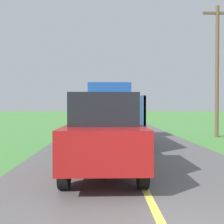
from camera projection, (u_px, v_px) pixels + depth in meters
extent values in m
cube|color=#2D2D30|center=(110.00, 130.00, 11.69)|extent=(0.90, 5.51, 0.24)
cube|color=brown|center=(110.00, 125.00, 11.68)|extent=(2.30, 5.80, 0.20)
cube|color=#1E479E|center=(109.00, 102.00, 13.61)|extent=(2.10, 1.90, 1.90)
cube|color=black|center=(109.00, 97.00, 14.56)|extent=(1.79, 0.02, 0.76)
cube|color=#2D517F|center=(83.00, 111.00, 10.66)|extent=(0.08, 3.85, 1.10)
cube|color=#2D517F|center=(138.00, 111.00, 10.72)|extent=(0.08, 3.85, 1.10)
cube|color=#2D517F|center=(112.00, 112.00, 8.81)|extent=(2.30, 0.08, 1.10)
cube|color=#2D517F|center=(110.00, 110.00, 12.58)|extent=(2.30, 0.08, 1.10)
cylinder|color=black|center=(89.00, 129.00, 13.46)|extent=(0.28, 1.00, 1.00)
cylinder|color=black|center=(130.00, 129.00, 13.51)|extent=(0.28, 1.00, 1.00)
cylinder|color=black|center=(83.00, 136.00, 10.07)|extent=(0.28, 1.00, 1.00)
cylinder|color=black|center=(138.00, 136.00, 10.12)|extent=(0.28, 1.00, 1.00)
ellipsoid|color=#7BB132|center=(118.00, 112.00, 10.58)|extent=(0.54, 0.58, 0.39)
ellipsoid|color=#82A92E|center=(104.00, 104.00, 12.06)|extent=(0.49, 0.54, 0.36)
ellipsoid|color=#6FAE36|center=(108.00, 119.00, 11.65)|extent=(0.41, 0.39, 0.43)
ellipsoid|color=#6DB325|center=(112.00, 112.00, 12.29)|extent=(0.54, 0.58, 0.36)
ellipsoid|color=#6FB321|center=(109.00, 121.00, 10.07)|extent=(0.52, 0.65, 0.48)
ellipsoid|color=#81A821|center=(107.00, 118.00, 12.22)|extent=(0.43, 0.51, 0.51)
ellipsoid|color=#7EB22D|center=(125.00, 121.00, 10.57)|extent=(0.41, 0.51, 0.39)
ellipsoid|color=#79A926|center=(99.00, 122.00, 9.23)|extent=(0.50, 0.54, 0.40)
ellipsoid|color=#71BB27|center=(90.00, 113.00, 9.59)|extent=(0.46, 0.52, 0.38)
ellipsoid|color=#70BF35|center=(118.00, 104.00, 11.58)|extent=(0.41, 0.37, 0.40)
ellipsoid|color=#7EBE2E|center=(119.00, 112.00, 11.40)|extent=(0.55, 0.56, 0.52)
cylinder|color=brown|center=(217.00, 72.00, 14.80)|extent=(0.20, 0.20, 7.32)
cube|color=brown|center=(218.00, 13.00, 14.73)|extent=(1.64, 0.12, 0.12)
cube|color=maroon|center=(104.00, 140.00, 6.48)|extent=(1.70, 4.10, 0.80)
cube|color=black|center=(104.00, 109.00, 6.26)|extent=(1.44, 2.05, 0.70)
cylinder|color=black|center=(78.00, 151.00, 7.74)|extent=(0.20, 0.64, 0.64)
cylinder|color=black|center=(130.00, 151.00, 7.78)|extent=(0.20, 0.64, 0.64)
cylinder|color=black|center=(64.00, 173.00, 5.20)|extent=(0.20, 0.64, 0.64)
cylinder|color=black|center=(142.00, 172.00, 5.24)|extent=(0.20, 0.64, 0.64)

